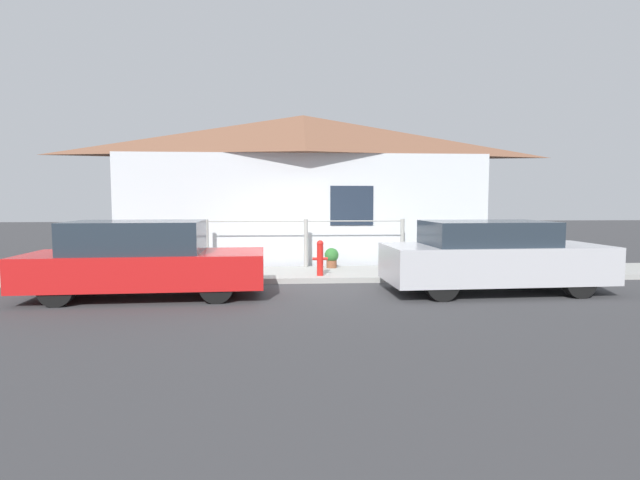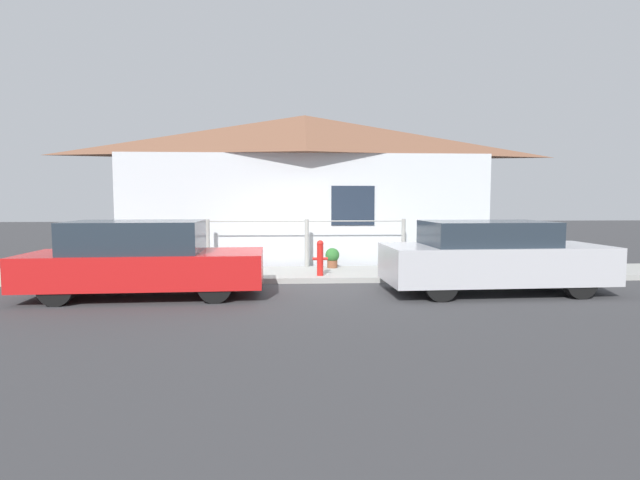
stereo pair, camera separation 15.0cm
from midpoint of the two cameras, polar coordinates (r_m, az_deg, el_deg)
ground_plane at (r=10.56m, az=-0.81°, el=-5.01°), size 60.00×60.00×0.00m
sidewalk at (r=11.49m, az=-1.02°, el=-3.92°), size 24.00×1.92×0.12m
house at (r=13.68m, az=-1.42°, el=10.83°), size 9.92×2.23×4.05m
fence at (r=12.22m, az=-1.18°, el=-0.08°), size 4.90×0.10×1.18m
car_left at (r=9.62m, az=-19.12°, el=-2.12°), size 4.27×1.78×1.38m
car_right at (r=10.04m, az=19.50°, el=-1.83°), size 4.20×1.80×1.36m
fire_hydrant at (r=10.85m, az=0.41°, el=-1.97°), size 0.33×0.15×0.77m
potted_plant_near_hydrant at (r=12.12m, az=1.77°, el=-1.96°), size 0.34×0.34×0.48m
potted_plant_by_fence at (r=11.95m, az=-15.75°, el=-2.21°), size 0.37×0.37×0.48m
potted_plant_corner at (r=12.37m, az=15.16°, el=-2.11°), size 0.34×0.34×0.45m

